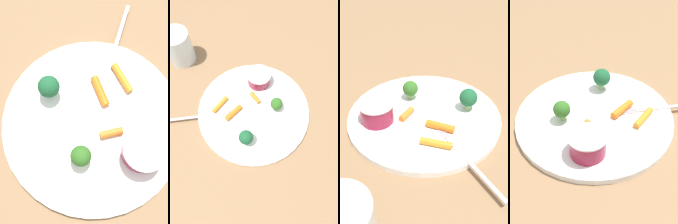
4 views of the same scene
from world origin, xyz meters
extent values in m
plane|color=olive|center=(0.00, 0.00, 0.00)|extent=(2.40, 2.40, 0.00)
cylinder|color=white|center=(0.00, 0.00, 0.01)|extent=(0.30, 0.30, 0.01)
cylinder|color=maroon|center=(-0.08, 0.05, 0.03)|extent=(0.06, 0.06, 0.04)
cylinder|color=silver|center=(-0.08, 0.05, 0.05)|extent=(0.06, 0.06, 0.00)
cylinder|color=#86B568|center=(0.07, -0.05, 0.02)|extent=(0.01, 0.01, 0.02)
sphere|color=#1C5832|center=(0.07, -0.05, 0.04)|extent=(0.04, 0.04, 0.04)
cylinder|color=#81B559|center=(0.02, 0.06, 0.02)|extent=(0.01, 0.01, 0.01)
sphere|color=#2F6622|center=(0.02, 0.06, 0.04)|extent=(0.03, 0.03, 0.03)
cylinder|color=orange|center=(-0.03, 0.02, 0.02)|extent=(0.04, 0.02, 0.01)
cylinder|color=orange|center=(-0.01, -0.05, 0.02)|extent=(0.03, 0.05, 0.01)
cylinder|color=orange|center=(-0.05, -0.08, 0.02)|extent=(0.04, 0.05, 0.01)
cube|color=#C1B7C0|center=(-0.04, -0.15, 0.01)|extent=(0.04, 0.15, 0.00)
cube|color=#C1B7C0|center=(-0.02, -0.07, 0.01)|extent=(0.01, 0.03, 0.00)
cube|color=#C1B7C0|center=(-0.02, -0.07, 0.01)|extent=(0.01, 0.03, 0.00)
cube|color=#C1B7C0|center=(-0.01, -0.07, 0.01)|extent=(0.01, 0.03, 0.00)
cube|color=#C1B7C0|center=(-0.01, -0.07, 0.01)|extent=(0.01, 0.03, 0.00)
camera|label=1|loc=(0.01, 0.11, 0.46)|focal=44.65mm
camera|label=2|loc=(0.23, -0.09, 0.55)|focal=35.32mm
camera|label=3|loc=(-0.29, -0.31, 0.34)|focal=44.04mm
camera|label=4|loc=(-0.41, 0.18, 0.42)|focal=51.03mm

